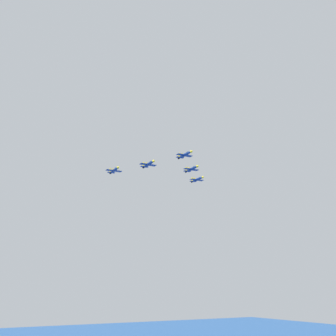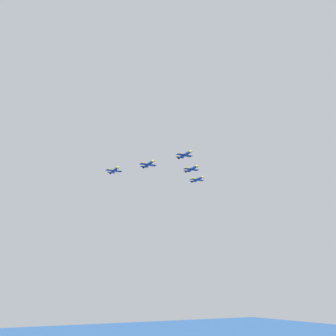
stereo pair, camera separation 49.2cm
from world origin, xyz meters
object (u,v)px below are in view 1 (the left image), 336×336
jet_lead (185,155)px  jet_right_wingman (149,164)px  jet_left_wingman (192,169)px  jet_left_outer (197,179)px  jet_right_outer (114,170)px

jet_lead → jet_right_wingman: bearing=-140.8°
jet_left_wingman → jet_left_outer: (15.18, -13.89, -0.83)m
jet_left_outer → jet_lead: bearing=-40.8°
jet_right_wingman → jet_right_outer: (16.16, 12.74, -1.17)m
jet_left_outer → jet_right_outer: size_ratio=0.99×
jet_lead → jet_right_wingman: (16.15, 12.74, -2.73)m
jet_left_wingman → jet_right_outer: jet_left_wingman is taller
jet_left_outer → jet_right_wingman: bearing=-69.0°
jet_lead → jet_left_outer: size_ratio=1.00×
jet_left_outer → jet_right_outer: jet_left_outer is taller
jet_left_wingman → jet_right_wingman: 26.67m
jet_lead → jet_right_wingman: jet_lead is taller
jet_lead → jet_left_outer: 41.24m
jet_lead → jet_left_outer: bearing=138.5°
jet_left_wingman → jet_right_outer: (17.13, 39.38, -2.10)m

